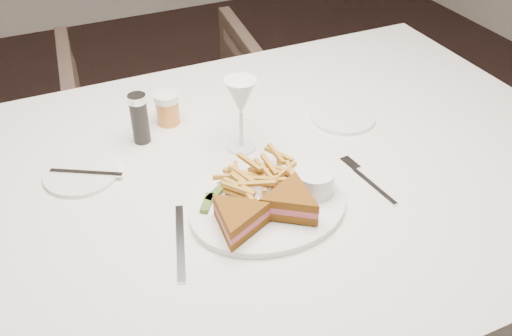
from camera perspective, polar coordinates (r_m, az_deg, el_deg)
The scene contains 4 objects.
ground at distance 1.99m, azimuth -5.98°, elevation -12.65°, with size 5.00×5.00×0.00m, color black.
table at distance 1.50m, azimuth -0.82°, elevation -12.04°, with size 1.63×1.09×0.75m, color silver.
chair_far at distance 2.20m, azimuth -8.83°, elevation 5.05°, with size 0.70×0.66×0.72m, color #4A372D.
table_setting at distance 1.18m, azimuth -0.62°, elevation -0.50°, with size 0.80×0.62×0.18m.
Camera 1 is at (-0.35, -1.25, 1.50)m, focal length 40.00 mm.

